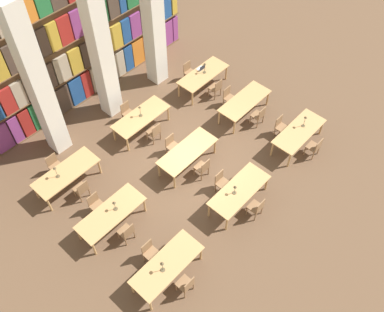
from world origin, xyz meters
TOP-DOWN VIEW (x-y plane):
  - ground_plane at (0.00, 0.00)m, footprint 40.00×40.00m
  - bookshelf_bank at (0.01, 5.37)m, footprint 10.18×0.35m
  - pillar_left at (-2.53, 4.06)m, footprint 0.63×0.63m
  - pillar_center at (0.00, 4.06)m, footprint 0.63×0.63m
  - pillar_right at (2.53, 4.06)m, footprint 0.63×0.63m
  - reading_table_0 at (-3.41, -2.40)m, footprint 2.25×0.90m
  - chair_0 at (-3.40, -3.14)m, footprint 0.42×0.40m
  - chair_1 at (-3.40, -1.67)m, footprint 0.42×0.40m
  - desk_lamp_0 at (-3.61, -2.44)m, footprint 0.14×0.14m
  - reading_table_1 at (-0.03, -2.33)m, footprint 2.25×0.90m
  - chair_2 at (-0.02, -3.06)m, footprint 0.42×0.40m
  - chair_3 at (-0.02, -1.59)m, footprint 0.42×0.40m
  - desk_lamp_1 at (-0.24, -2.29)m, footprint 0.14×0.14m
  - reading_table_2 at (3.40, -2.32)m, footprint 2.25×0.90m
  - chair_4 at (3.37, -3.06)m, footprint 0.42×0.40m
  - chair_5 at (3.37, -1.59)m, footprint 0.42×0.40m
  - desk_lamp_2 at (3.70, -2.29)m, footprint 0.14×0.14m
  - reading_table_3 at (-3.39, 0.07)m, footprint 2.25×0.90m
  - chair_6 at (-3.42, -0.67)m, footprint 0.42×0.40m
  - chair_7 at (-3.42, 0.80)m, footprint 0.42×0.40m
  - desk_lamp_3 at (-3.19, 0.05)m, footprint 0.14×0.14m
  - reading_table_4 at (0.02, -0.00)m, footprint 2.25×0.90m
  - chair_8 at (-0.00, -0.74)m, footprint 0.42×0.40m
  - chair_9 at (-0.00, 0.73)m, footprint 0.42×0.40m
  - reading_table_5 at (3.31, 0.08)m, footprint 2.25×0.90m
  - chair_10 at (3.27, -0.66)m, footprint 0.42×0.40m
  - chair_11 at (3.27, 0.81)m, footprint 0.42×0.40m
  - reading_table_6 at (-3.37, 2.34)m, footprint 2.25×0.90m
  - chair_12 at (-3.36, 1.61)m, footprint 0.42×0.40m
  - chair_13 at (-3.36, 3.08)m, footprint 0.42×0.40m
  - desk_lamp_4 at (-3.65, 2.39)m, footprint 0.14×0.14m
  - reading_table_7 at (0.06, 2.38)m, footprint 2.25×0.90m
  - chair_14 at (0.02, 1.65)m, footprint 0.42×0.40m
  - chair_15 at (0.02, 3.11)m, footprint 0.42×0.40m
  - desk_lamp_5 at (0.08, 2.41)m, footprint 0.14×0.14m
  - reading_table_8 at (3.37, 2.26)m, footprint 2.25×0.90m
  - chair_16 at (3.33, 1.52)m, footprint 0.42×0.40m
  - chair_17 at (3.33, 2.99)m, footprint 0.42×0.40m
  - desk_lamp_6 at (3.47, 2.27)m, footprint 0.14×0.14m
  - laptop at (3.54, 2.51)m, footprint 0.32×0.22m

SIDE VIEW (x-z plane):
  - ground_plane at x=0.00m, z-range 0.00..0.00m
  - chair_0 at x=-3.40m, z-range 0.03..0.91m
  - chair_1 at x=-3.40m, z-range 0.03..0.91m
  - chair_2 at x=-0.02m, z-range 0.03..0.91m
  - chair_3 at x=-0.02m, z-range 0.03..0.91m
  - chair_4 at x=3.37m, z-range 0.03..0.91m
  - chair_5 at x=3.37m, z-range 0.03..0.91m
  - chair_6 at x=-3.42m, z-range 0.03..0.91m
  - chair_7 at x=-3.42m, z-range 0.03..0.91m
  - chair_8 at x=0.00m, z-range 0.03..0.91m
  - chair_9 at x=0.00m, z-range 0.03..0.91m
  - chair_10 at x=3.27m, z-range 0.03..0.91m
  - chair_11 at x=3.27m, z-range 0.03..0.91m
  - chair_12 at x=-3.36m, z-range 0.03..0.91m
  - chair_13 at x=-3.36m, z-range 0.03..0.91m
  - chair_14 at x=0.02m, z-range 0.03..0.91m
  - chair_15 at x=0.02m, z-range 0.03..0.91m
  - chair_16 at x=3.33m, z-range 0.03..0.91m
  - chair_17 at x=3.33m, z-range 0.03..0.91m
  - reading_table_0 at x=-3.41m, z-range 0.30..1.04m
  - reading_table_1 at x=-0.03m, z-range 0.30..1.04m
  - reading_table_2 at x=3.40m, z-range 0.30..1.04m
  - reading_table_3 at x=-3.39m, z-range 0.30..1.04m
  - reading_table_4 at x=0.02m, z-range 0.30..1.04m
  - reading_table_5 at x=3.31m, z-range 0.30..1.04m
  - reading_table_6 at x=-3.37m, z-range 0.30..1.04m
  - reading_table_7 at x=0.06m, z-range 0.30..1.04m
  - reading_table_8 at x=3.37m, z-range 0.30..1.04m
  - laptop at x=3.54m, z-range 0.67..0.89m
  - desk_lamp_1 at x=-0.24m, z-range 0.80..1.19m
  - desk_lamp_3 at x=-3.19m, z-range 0.81..1.22m
  - desk_lamp_0 at x=-3.61m, z-range 0.82..1.30m
  - desk_lamp_5 at x=0.08m, z-range 0.82..1.31m
  - desk_lamp_6 at x=3.47m, z-range 0.82..1.31m
  - desk_lamp_2 at x=3.70m, z-range 0.83..1.32m
  - desk_lamp_4 at x=-3.65m, z-range 0.83..1.33m
  - bookshelf_bank at x=0.01m, z-range -0.12..5.38m
  - pillar_left at x=-2.53m, z-range 0.00..6.00m
  - pillar_center at x=0.00m, z-range 0.00..6.00m
  - pillar_right at x=2.53m, z-range 0.00..6.00m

